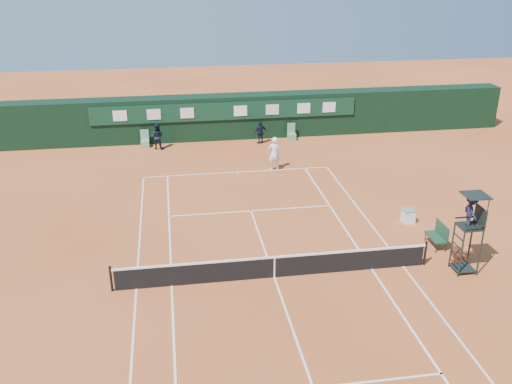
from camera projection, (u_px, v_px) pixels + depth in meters
The scene contains 14 objects.
ground at pixel (274, 277), 23.04m from camera, with size 90.00×90.00×0.00m, color #C25D2D.
court_lines at pixel (274, 277), 23.04m from camera, with size 11.05×23.85×0.01m.
tennis_net at pixel (274, 266), 22.84m from camera, with size 12.90×0.10×1.10m.
back_wall at pixel (225, 117), 39.46m from camera, with size 40.00×1.65×3.00m.
linesman_chair_left at pixel (145, 142), 38.00m from camera, with size 0.55×0.50×1.15m.
linesman_chair_right at pixel (292, 135), 39.43m from camera, with size 0.55×0.50×1.15m.
umpire_chair at pixel (471, 217), 22.54m from camera, with size 0.96×0.95×3.42m.
player_bench at pixel (439, 234), 25.23m from camera, with size 0.56×1.20×1.10m.
tennis_bag at pixel (458, 254), 24.42m from camera, with size 0.39×0.89×0.33m, color black.
cooler at pixel (408, 216), 27.59m from camera, with size 0.57×0.57×0.65m.
tennis_ball at pixel (235, 176), 33.13m from camera, with size 0.08×0.08×0.08m, color yellow.
player at pixel (274, 154), 33.80m from camera, with size 0.75×0.49×2.06m, color white.
ball_kid_left at pixel (157, 136), 37.42m from camera, with size 0.84×0.65×1.73m, color black.
ball_kid_right at pixel (261, 132), 38.51m from camera, with size 0.92×0.38×1.58m, color black.
Camera 1 is at (-3.81, -19.46, 12.26)m, focal length 40.00 mm.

